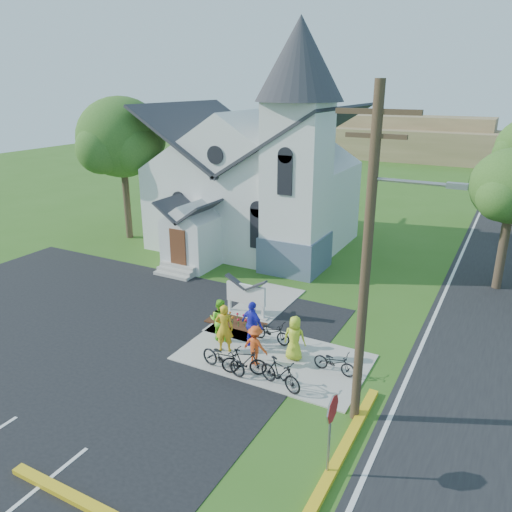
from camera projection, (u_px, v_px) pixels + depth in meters
The scene contains 20 objects.
ground at pixel (233, 354), 19.20m from camera, with size 120.00×120.00×0.00m, color #35611B.
parking_lot at pixel (63, 335), 20.64m from camera, with size 20.00×16.00×0.02m, color black.
sidewalk at pixel (273, 357), 18.94m from camera, with size 7.00×4.00×0.05m, color #ADA89C.
church at pixel (258, 163), 30.31m from camera, with size 12.35×12.00×13.00m.
church_sign at pixel (246, 294), 22.06m from camera, with size 2.20×0.40×1.70m.
flower_bed at pixel (236, 323), 21.64m from camera, with size 2.60×1.10×0.07m, color #381B0F.
utility_pole at pixel (369, 254), 13.79m from camera, with size 3.45×0.28×10.00m.
stop_sign at pixel (331, 419), 12.70m from camera, with size 0.11×0.76×2.48m.
tree_lot_corner at pixel (121, 138), 31.58m from camera, with size 5.60×5.60×9.15m.
distant_hills at pixel (478, 146), 63.94m from camera, with size 61.00×10.00×5.60m.
cyclist_0 at pixel (224, 328), 19.06m from camera, with size 0.71×0.46×1.94m, color gold.
bike_0 at pixel (224, 358), 17.86m from camera, with size 0.69×1.97×1.04m, color black.
cyclist_1 at pixel (220, 320), 19.97m from camera, with size 0.84×0.66×1.74m, color #74E02A.
bike_1 at pixel (244, 362), 17.65m from camera, with size 0.46×1.64×0.99m, color black.
cyclist_2 at pixel (252, 325), 19.36m from camera, with size 1.12×0.47×1.91m, color #2B2CD8.
bike_2 at pixel (271, 332), 19.89m from camera, with size 0.60×1.71×0.90m, color black.
cyclist_3 at pixel (255, 345), 18.22m from camera, with size 0.99×0.57×1.53m, color #DD4B18.
bike_3 at pixel (280, 374), 16.86m from camera, with size 0.50×1.78×1.07m, color black.
cyclist_4 at pixel (295, 338), 18.52m from camera, with size 0.85×0.55×1.73m, color #BCD227.
bike_4 at pixel (335, 362), 17.77m from camera, with size 0.56×1.59×0.84m, color black.
Camera 1 is at (8.73, -14.48, 9.89)m, focal length 35.00 mm.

